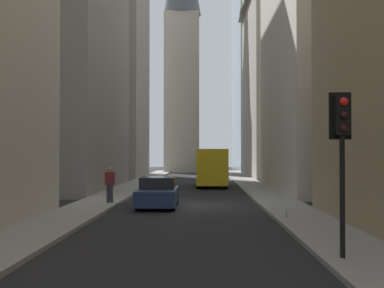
# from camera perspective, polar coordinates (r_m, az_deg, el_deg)

# --- Properties ---
(ground_plane) EXTENTS (135.00, 135.00, 0.00)m
(ground_plane) POSITION_cam_1_polar(r_m,az_deg,el_deg) (24.51, -0.42, -7.00)
(ground_plane) COLOR black
(sidewalk_right) EXTENTS (90.00, 2.20, 0.14)m
(sidewalk_right) POSITION_cam_1_polar(r_m,az_deg,el_deg) (25.04, -10.84, -6.69)
(sidewalk_right) COLOR gray
(sidewalk_right) RESTS_ON ground_plane
(sidewalk_left) EXTENTS (90.00, 2.20, 0.14)m
(sidewalk_left) POSITION_cam_1_polar(r_m,az_deg,el_deg) (24.80, 10.10, -6.75)
(sidewalk_left) COLOR gray
(sidewalk_left) RESTS_ON ground_plane
(building_left_far) EXTENTS (15.52, 10.50, 22.51)m
(building_left_far) POSITION_cam_1_polar(r_m,az_deg,el_deg) (54.39, 11.76, 8.19)
(building_left_far) COLOR #A8A091
(building_left_far) RESTS_ON ground_plane
(building_right_far) EXTENTS (12.03, 10.50, 29.86)m
(building_right_far) POSITION_cam_1_polar(r_m,az_deg,el_deg) (55.89, -10.75, 11.78)
(building_right_far) COLOR gray
(building_right_far) RESTS_ON ground_plane
(church_spire) EXTENTS (5.07, 5.07, 36.46)m
(church_spire) POSITION_cam_1_polar(r_m,az_deg,el_deg) (68.77, -1.14, 12.86)
(church_spire) COLOR #A8A091
(church_spire) RESTS_ON ground_plane
(delivery_truck) EXTENTS (6.46, 2.25, 2.84)m
(delivery_truck) POSITION_cam_1_polar(r_m,az_deg,el_deg) (37.91, 2.25, -2.69)
(delivery_truck) COLOR yellow
(delivery_truck) RESTS_ON ground_plane
(sedan_navy) EXTENTS (4.30, 1.78, 1.42)m
(sedan_navy) POSITION_cam_1_polar(r_m,az_deg,el_deg) (23.56, -3.91, -5.62)
(sedan_navy) COLOR navy
(sedan_navy) RESTS_ON ground_plane
(traffic_light_foreground) EXTENTS (0.43, 0.52, 3.81)m
(traffic_light_foreground) POSITION_cam_1_polar(r_m,az_deg,el_deg) (11.94, 16.79, 0.93)
(traffic_light_foreground) COLOR black
(traffic_light_foreground) RESTS_ON sidewalk_left
(pedestrian) EXTENTS (0.26, 0.44, 1.74)m
(pedestrian) POSITION_cam_1_polar(r_m,az_deg,el_deg) (24.51, -9.39, -4.43)
(pedestrian) COLOR #33333D
(pedestrian) RESTS_ON sidewalk_right
(discarded_bottle) EXTENTS (0.07, 0.07, 0.27)m
(discarded_bottle) POSITION_cam_1_polar(r_m,az_deg,el_deg) (19.08, 10.74, -7.92)
(discarded_bottle) COLOR #999EA3
(discarded_bottle) RESTS_ON sidewalk_left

